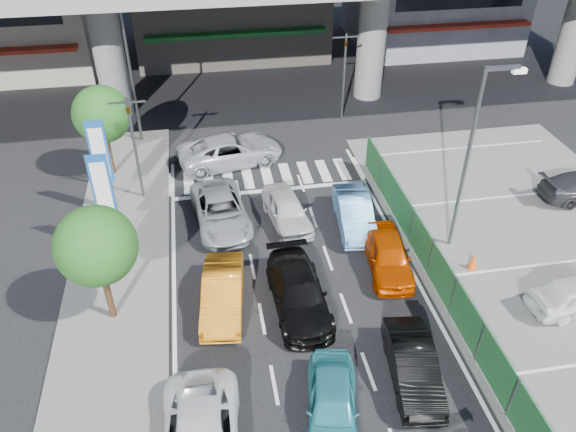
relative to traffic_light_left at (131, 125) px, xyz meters
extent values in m
plane|color=black|center=(6.20, -12.00, -3.94)|extent=(120.00, 120.00, 0.00)
cube|color=#575755|center=(-0.80, -8.00, -3.88)|extent=(4.00, 30.00, 0.12)
cylinder|color=slate|center=(-1.80, 10.00, 0.06)|extent=(1.80, 1.80, 8.00)
cylinder|color=slate|center=(14.20, 10.00, 0.06)|extent=(1.80, 1.80, 8.00)
cube|color=#156C24|center=(6.20, 15.90, -1.14)|extent=(12.60, 1.60, 0.25)
cube|color=#B52916|center=(22.20, 14.90, -1.14)|extent=(10.80, 1.60, 0.25)
cylinder|color=#595B60|center=(0.00, 0.00, -1.34)|extent=(0.14, 0.14, 5.20)
cube|color=#595B60|center=(0.00, 0.00, 1.06)|extent=(1.60, 0.08, 0.08)
imported|color=black|center=(0.00, 0.00, 0.76)|extent=(0.26, 1.24, 0.50)
cylinder|color=#595B60|center=(11.70, 7.00, -1.34)|extent=(0.14, 0.14, 5.20)
cube|color=#595B60|center=(11.70, 7.00, 1.06)|extent=(1.60, 0.08, 0.08)
imported|color=black|center=(11.70, 7.00, 0.76)|extent=(0.26, 1.24, 0.50)
cylinder|color=#595B60|center=(13.20, -6.00, 0.06)|extent=(0.16, 0.16, 8.00)
cube|color=#595B60|center=(13.80, -6.00, 3.96)|extent=(1.40, 0.15, 0.15)
cube|color=silver|center=(14.50, -6.00, 3.81)|extent=(0.50, 0.22, 0.18)
cylinder|color=#595B60|center=(-0.30, 6.00, 0.06)|extent=(0.16, 0.16, 8.00)
cube|color=silver|center=(1.00, 6.00, 3.81)|extent=(0.50, 0.22, 0.18)
cylinder|color=#595B60|center=(-1.00, -4.00, -2.84)|extent=(0.10, 0.10, 2.20)
cube|color=#154692|center=(-1.00, -4.00, -0.74)|extent=(0.80, 0.12, 3.00)
cube|color=white|center=(-1.00, -4.07, -0.74)|extent=(0.60, 0.02, 2.40)
cylinder|color=#595B60|center=(-1.40, -1.00, -2.84)|extent=(0.10, 0.10, 2.20)
cube|color=#154692|center=(-1.40, -1.00, -0.74)|extent=(0.80, 0.12, 3.00)
cube|color=white|center=(-1.40, -1.07, -0.74)|extent=(0.60, 0.02, 2.40)
cylinder|color=#382314|center=(-0.80, -8.00, -2.74)|extent=(0.24, 0.24, 2.40)
sphere|color=#144212|center=(-0.80, -8.00, -0.54)|extent=(2.80, 2.80, 2.80)
cylinder|color=#382314|center=(-1.60, 2.50, -2.74)|extent=(0.24, 0.24, 2.40)
sphere|color=#144212|center=(-1.60, 2.50, -0.54)|extent=(2.80, 2.80, 2.80)
imported|color=teal|center=(6.16, -13.52, -3.27)|extent=(2.38, 4.16, 1.33)
imported|color=black|center=(9.09, -12.53, -3.29)|extent=(1.87, 4.09, 1.30)
imported|color=orange|center=(3.26, -8.11, -3.25)|extent=(1.97, 4.34, 1.38)
imported|color=black|center=(6.05, -8.58, -3.25)|extent=(2.08, 4.81, 1.38)
imported|color=#BD3A00|center=(10.03, -7.04, -3.25)|extent=(2.11, 4.22, 1.38)
imported|color=#929499|center=(3.59, -2.73, -3.26)|extent=(2.76, 5.10, 1.36)
imported|color=silver|center=(6.54, -3.17, -3.26)|extent=(2.10, 4.14, 1.35)
imported|color=#6CB1EB|center=(9.46, -3.95, -3.25)|extent=(1.84, 4.31, 1.38)
imported|color=#B7B9C0|center=(4.50, 2.63, -3.17)|extent=(5.87, 3.54, 1.52)
cone|color=#EE4E0D|center=(13.45, -7.71, -3.52)|extent=(0.41, 0.41, 0.72)
camera|label=1|loc=(3.04, -23.62, 11.24)|focal=35.00mm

